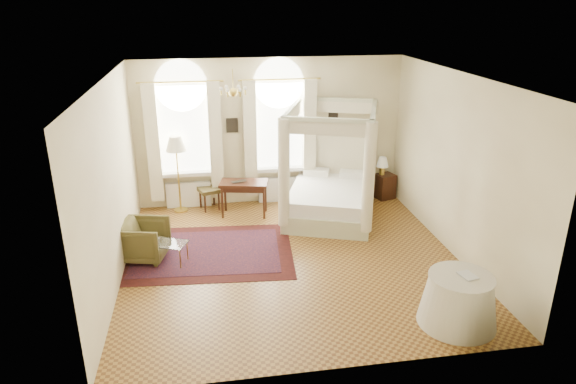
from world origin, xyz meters
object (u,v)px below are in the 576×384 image
(writing_desk, at_px, (244,187))
(floor_lamp, at_px, (176,148))
(canopy_bed, at_px, (330,193))
(nightstand, at_px, (385,186))
(side_table, at_px, (459,300))
(stool, at_px, (209,192))
(armchair, at_px, (144,240))
(coffee_table, at_px, (170,245))

(writing_desk, xyz_separation_m, floor_lamp, (-1.40, 0.47, 0.81))
(canopy_bed, height_order, writing_desk, canopy_bed)
(nightstand, distance_m, side_table, 5.05)
(stool, relative_size, side_table, 0.48)
(canopy_bed, distance_m, armchair, 4.01)
(floor_lamp, height_order, side_table, floor_lamp)
(stool, xyz_separation_m, side_table, (3.49, -5.00, -0.03))
(canopy_bed, xyz_separation_m, armchair, (-3.79, -1.30, -0.18))
(floor_lamp, bearing_deg, nightstand, -0.00)
(coffee_table, bearing_deg, armchair, 151.32)
(stool, bearing_deg, armchair, -118.97)
(nightstand, distance_m, writing_desk, 3.44)
(canopy_bed, xyz_separation_m, coffee_table, (-3.32, -1.56, -0.19))
(writing_desk, relative_size, coffee_table, 1.61)
(canopy_bed, height_order, coffee_table, canopy_bed)
(writing_desk, distance_m, stool, 0.92)
(floor_lamp, bearing_deg, armchair, -104.46)
(canopy_bed, relative_size, nightstand, 4.57)
(stool, bearing_deg, canopy_bed, -19.32)
(armchair, bearing_deg, canopy_bed, -57.56)
(nightstand, relative_size, side_table, 0.52)
(stool, relative_size, coffee_table, 0.80)
(nightstand, height_order, coffee_table, nightstand)
(canopy_bed, bearing_deg, floor_lamp, 164.37)
(nightstand, xyz_separation_m, armchair, (-5.36, -2.20, 0.07))
(armchair, relative_size, coffee_table, 1.17)
(writing_desk, xyz_separation_m, side_table, (2.74, -4.53, -0.28))
(nightstand, distance_m, armchair, 5.79)
(stool, distance_m, floor_lamp, 1.24)
(armchair, bearing_deg, stool, -15.45)
(writing_desk, distance_m, armchair, 2.64)
(stool, height_order, armchair, armchair)
(writing_desk, bearing_deg, floor_lamp, 161.48)
(stool, distance_m, side_table, 6.10)
(canopy_bed, relative_size, coffee_table, 3.91)
(nightstand, bearing_deg, writing_desk, -172.11)
(stool, xyz_separation_m, armchair, (-1.22, -2.20, -0.05))
(stool, bearing_deg, side_table, -55.10)
(nightstand, bearing_deg, armchair, -157.67)
(armchair, bearing_deg, floor_lamp, -0.94)
(canopy_bed, distance_m, stool, 2.73)
(armchair, relative_size, side_table, 0.71)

